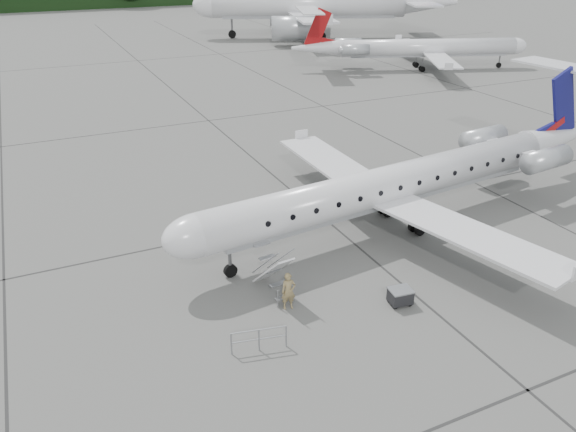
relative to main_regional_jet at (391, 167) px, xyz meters
name	(u,v)px	position (x,y,z in m)	size (l,w,h in m)	color
ground	(419,244)	(0.56, -2.34, -3.73)	(320.00, 320.00, 0.00)	#555553
main_regional_jet	(391,167)	(0.00, 0.00, 0.00)	(29.11, 20.96, 7.46)	silver
airstair	(273,271)	(-8.44, -3.27, -2.56)	(0.85, 2.43, 2.34)	silver
passenger	(289,291)	(-8.29, -4.63, -2.85)	(0.64, 0.42, 1.75)	olive
safety_railing	(259,340)	(-10.56, -6.75, -3.23)	(2.20, 0.08, 1.00)	gray
baggage_cart	(400,296)	(-3.65, -6.49, -3.31)	(0.96, 0.78, 0.84)	black
bg_regional_right	(430,39)	(29.66, 34.91, -0.01)	(28.36, 20.42, 7.44)	silver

